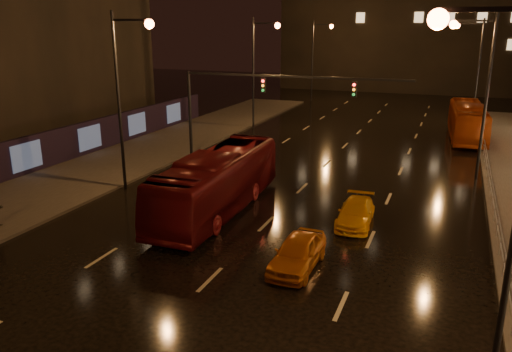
# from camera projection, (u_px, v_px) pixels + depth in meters

# --- Properties ---
(ground) EXTENTS (140.00, 140.00, 0.00)m
(ground) POSITION_uv_depth(u_px,v_px,m) (319.00, 171.00, 33.02)
(ground) COLOR black
(ground) RESTS_ON ground
(sidewalk_left) EXTENTS (7.00, 70.00, 0.15)m
(sidewalk_left) POSITION_uv_depth(u_px,v_px,m) (104.00, 168.00, 33.35)
(sidewalk_left) COLOR #38332D
(sidewalk_left) RESTS_ON ground
(hoarding_left) EXTENTS (0.30, 46.00, 2.50)m
(hoarding_left) POSITION_uv_depth(u_px,v_px,m) (24.00, 157.00, 31.66)
(hoarding_left) COLOR black
(hoarding_left) RESTS_ON ground
(traffic_signal) EXTENTS (15.31, 0.32, 6.20)m
(traffic_signal) POSITION_uv_depth(u_px,v_px,m) (249.00, 96.00, 33.47)
(traffic_signal) COLOR black
(traffic_signal) RESTS_ON ground
(streetlight_right) EXTENTS (2.64, 0.50, 10.00)m
(streetlight_right) POSITION_uv_depth(u_px,v_px,m) (497.00, 143.00, 11.99)
(streetlight_right) COLOR black
(streetlight_right) RESTS_ON ground
(railing_right) EXTENTS (0.05, 56.00, 1.00)m
(railing_right) POSITION_uv_depth(u_px,v_px,m) (491.00, 184.00, 27.35)
(railing_right) COLOR #99999E
(railing_right) RESTS_ON sidewalk_right
(bus_red) EXTENTS (2.99, 11.32, 3.13)m
(bus_red) POSITION_uv_depth(u_px,v_px,m) (218.00, 182.00, 25.43)
(bus_red) COLOR #590C11
(bus_red) RESTS_ON ground
(bus_curb) EXTENTS (3.22, 10.98, 3.02)m
(bus_curb) POSITION_uv_depth(u_px,v_px,m) (467.00, 121.00, 42.28)
(bus_curb) COLOR #9F380F
(bus_curb) RESTS_ON ground
(taxi_near) EXTENTS (1.61, 3.90, 1.32)m
(taxi_near) POSITION_uv_depth(u_px,v_px,m) (298.00, 252.00, 19.51)
(taxi_near) COLOR #B95A11
(taxi_near) RESTS_ON ground
(taxi_far) EXTENTS (1.81, 3.96, 1.12)m
(taxi_far) POSITION_uv_depth(u_px,v_px,m) (356.00, 213.00, 23.94)
(taxi_far) COLOR #EEA416
(taxi_far) RESTS_ON ground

